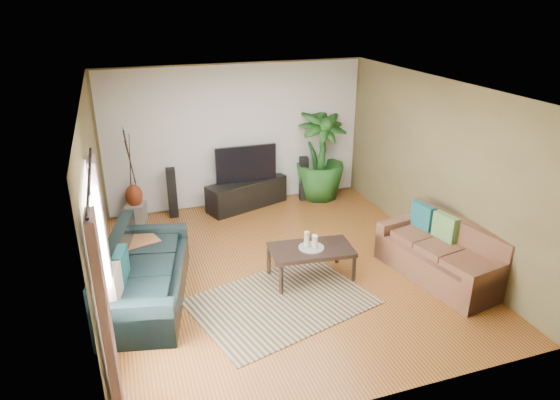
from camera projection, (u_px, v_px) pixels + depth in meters
name	position (u px, v px, depth m)	size (l,w,h in m)	color
floor	(284.00, 269.00, 7.50)	(5.50, 5.50, 0.00)	#996127
ceiling	(285.00, 88.00, 6.47)	(5.50, 5.50, 0.00)	white
wall_back	(237.00, 136.00, 9.39)	(5.00, 5.00, 0.00)	brown
wall_front	(383.00, 286.00, 4.58)	(5.00, 5.00, 0.00)	brown
wall_left	(96.00, 208.00, 6.24)	(5.50, 5.50, 0.00)	brown
wall_right	(437.00, 167.00, 7.72)	(5.50, 5.50, 0.00)	brown
backwall_panel	(237.00, 136.00, 9.38)	(4.90, 4.90, 0.00)	white
window_pane	(97.00, 265.00, 4.83)	(1.80, 1.80, 0.00)	white
curtain_near	(107.00, 331.00, 4.28)	(0.08, 0.35, 2.20)	gray
curtain_far	(105.00, 252.00, 5.60)	(0.08, 0.35, 2.20)	gray
curtain_rod	(89.00, 177.00, 4.50)	(0.03, 0.03, 1.90)	black
sofa_left	(146.00, 271.00, 6.63)	(2.20, 0.94, 0.85)	black
sofa_right	(440.00, 251.00, 7.14)	(1.85, 0.83, 0.85)	brown
area_rug	(281.00, 302.00, 6.70)	(2.26, 1.60, 0.01)	tan
coffee_table	(311.00, 263.00, 7.20)	(1.18, 0.64, 0.48)	black
candle_tray	(311.00, 247.00, 7.10)	(0.36, 0.36, 0.02)	gray
candle_tall	(307.00, 239.00, 7.06)	(0.07, 0.07, 0.24)	beige
candle_mid	(315.00, 242.00, 7.04)	(0.07, 0.07, 0.18)	beige
candle_short	(314.00, 240.00, 7.14)	(0.07, 0.07, 0.15)	beige
tv_stand	(247.00, 194.00, 9.62)	(1.59, 0.48, 0.53)	black
television	(246.00, 164.00, 9.38)	(1.17, 0.06, 0.69)	black
speaker_left	(172.00, 193.00, 9.12)	(0.17, 0.19, 0.93)	black
speaker_right	(304.00, 178.00, 9.90)	(0.16, 0.18, 0.88)	black
potted_plant	(320.00, 156.00, 9.83)	(0.99, 0.99, 1.76)	#1C4D19
plant_pot	(319.00, 191.00, 10.12)	(0.33, 0.33, 0.25)	black
pedestal	(136.00, 212.00, 9.04)	(0.33, 0.33, 0.33)	gray
vase	(134.00, 196.00, 8.92)	(0.31, 0.31, 0.43)	maroon
side_table	(140.00, 255.00, 7.36)	(0.50, 0.50, 0.53)	brown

